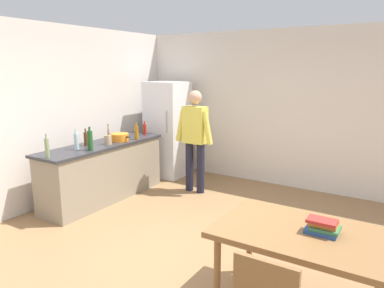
{
  "coord_description": "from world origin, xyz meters",
  "views": [
    {
      "loc": [
        2.06,
        -3.07,
        2.06
      ],
      "look_at": [
        -0.64,
        1.25,
        0.96
      ],
      "focal_mm": 33.44,
      "sensor_mm": 36.0,
      "label": 1
    }
  ],
  "objects_px": {
    "bottle_wine_green": "(90,140)",
    "bottle_beer_brown": "(86,139)",
    "cooking_pot": "(120,137)",
    "refrigerator": "(168,129)",
    "book_stack": "(323,226)",
    "utensil_jar": "(108,139)",
    "bottle_water_clear": "(76,141)",
    "bottle_sauce_red": "(145,129)",
    "dining_table": "(302,240)",
    "bottle_vinegar_tall": "(47,148)",
    "person": "(195,135)",
    "bottle_oil_amber": "(137,132)"
  },
  "relations": [
    {
      "from": "bottle_vinegar_tall",
      "to": "book_stack",
      "type": "distance_m",
      "value": 3.49
    },
    {
      "from": "utensil_jar",
      "to": "bottle_sauce_red",
      "type": "relative_size",
      "value": 1.33
    },
    {
      "from": "cooking_pot",
      "to": "bottle_beer_brown",
      "type": "height_order",
      "value": "bottle_beer_brown"
    },
    {
      "from": "person",
      "to": "utensil_jar",
      "type": "bearing_deg",
      "value": -131.66
    },
    {
      "from": "refrigerator",
      "to": "bottle_beer_brown",
      "type": "height_order",
      "value": "refrigerator"
    },
    {
      "from": "cooking_pot",
      "to": "bottle_beer_brown",
      "type": "relative_size",
      "value": 1.54
    },
    {
      "from": "person",
      "to": "bottle_water_clear",
      "type": "relative_size",
      "value": 5.67
    },
    {
      "from": "person",
      "to": "bottle_oil_amber",
      "type": "relative_size",
      "value": 6.07
    },
    {
      "from": "bottle_beer_brown",
      "to": "utensil_jar",
      "type": "bearing_deg",
      "value": 46.14
    },
    {
      "from": "bottle_beer_brown",
      "to": "bottle_wine_green",
      "type": "height_order",
      "value": "bottle_wine_green"
    },
    {
      "from": "refrigerator",
      "to": "bottle_wine_green",
      "type": "bearing_deg",
      "value": -87.29
    },
    {
      "from": "bottle_sauce_red",
      "to": "bottle_wine_green",
      "type": "bearing_deg",
      "value": -84.81
    },
    {
      "from": "person",
      "to": "bottle_vinegar_tall",
      "type": "xyz_separation_m",
      "value": [
        -0.99,
        -2.08,
        0.06
      ]
    },
    {
      "from": "bottle_water_clear",
      "to": "person",
      "type": "bearing_deg",
      "value": 55.3
    },
    {
      "from": "bottle_beer_brown",
      "to": "book_stack",
      "type": "bearing_deg",
      "value": -12.66
    },
    {
      "from": "bottle_oil_amber",
      "to": "book_stack",
      "type": "xyz_separation_m",
      "value": [
        3.31,
        -1.59,
        -0.21
      ]
    },
    {
      "from": "dining_table",
      "to": "bottle_wine_green",
      "type": "bearing_deg",
      "value": 167.99
    },
    {
      "from": "bottle_beer_brown",
      "to": "book_stack",
      "type": "xyz_separation_m",
      "value": [
        3.65,
        -0.82,
        -0.2
      ]
    },
    {
      "from": "refrigerator",
      "to": "cooking_pot",
      "type": "relative_size",
      "value": 4.5
    },
    {
      "from": "bottle_water_clear",
      "to": "refrigerator",
      "type": "bearing_deg",
      "value": 86.93
    },
    {
      "from": "bottle_vinegar_tall",
      "to": "bottle_oil_amber",
      "type": "bearing_deg",
      "value": 83.78
    },
    {
      "from": "person",
      "to": "bottle_wine_green",
      "type": "xyz_separation_m",
      "value": [
        -0.85,
        -1.46,
        0.07
      ]
    },
    {
      "from": "cooking_pot",
      "to": "book_stack",
      "type": "height_order",
      "value": "cooking_pot"
    },
    {
      "from": "bottle_water_clear",
      "to": "bottle_beer_brown",
      "type": "bearing_deg",
      "value": 109.67
    },
    {
      "from": "utensil_jar",
      "to": "book_stack",
      "type": "height_order",
      "value": "utensil_jar"
    },
    {
      "from": "bottle_beer_brown",
      "to": "bottle_sauce_red",
      "type": "relative_size",
      "value": 1.08
    },
    {
      "from": "utensil_jar",
      "to": "bottle_vinegar_tall",
      "type": "bearing_deg",
      "value": -93.14
    },
    {
      "from": "bottle_vinegar_tall",
      "to": "bottle_oil_amber",
      "type": "distance_m",
      "value": 1.58
    },
    {
      "from": "bottle_sauce_red",
      "to": "book_stack",
      "type": "distance_m",
      "value": 4.01
    },
    {
      "from": "dining_table",
      "to": "bottle_water_clear",
      "type": "distance_m",
      "value": 3.48
    },
    {
      "from": "dining_table",
      "to": "bottle_sauce_red",
      "type": "relative_size",
      "value": 5.83
    },
    {
      "from": "bottle_beer_brown",
      "to": "bottle_water_clear",
      "type": "height_order",
      "value": "bottle_water_clear"
    },
    {
      "from": "dining_table",
      "to": "bottle_oil_amber",
      "type": "bearing_deg",
      "value": 152.61
    },
    {
      "from": "book_stack",
      "to": "utensil_jar",
      "type": "bearing_deg",
      "value": 162.89
    },
    {
      "from": "dining_table",
      "to": "bottle_water_clear",
      "type": "xyz_separation_m",
      "value": [
        -3.41,
        0.61,
        0.35
      ]
    },
    {
      "from": "person",
      "to": "bottle_vinegar_tall",
      "type": "bearing_deg",
      "value": -115.38
    },
    {
      "from": "bottle_water_clear",
      "to": "bottle_sauce_red",
      "type": "bearing_deg",
      "value": 86.69
    },
    {
      "from": "bottle_wine_green",
      "to": "bottle_beer_brown",
      "type": "bearing_deg",
      "value": 147.91
    },
    {
      "from": "refrigerator",
      "to": "book_stack",
      "type": "xyz_separation_m",
      "value": [
        3.44,
        -2.65,
        -0.09
      ]
    },
    {
      "from": "bottle_wine_green",
      "to": "bottle_oil_amber",
      "type": "distance_m",
      "value": 0.96
    },
    {
      "from": "dining_table",
      "to": "bottle_vinegar_tall",
      "type": "bearing_deg",
      "value": 178.8
    },
    {
      "from": "dining_table",
      "to": "utensil_jar",
      "type": "height_order",
      "value": "utensil_jar"
    },
    {
      "from": "utensil_jar",
      "to": "bottle_beer_brown",
      "type": "relative_size",
      "value": 1.23
    },
    {
      "from": "bottle_oil_amber",
      "to": "refrigerator",
      "type": "bearing_deg",
      "value": 97.3
    },
    {
      "from": "dining_table",
      "to": "bottle_vinegar_tall",
      "type": "distance_m",
      "value": 3.36
    },
    {
      "from": "bottle_water_clear",
      "to": "dining_table",
      "type": "bearing_deg",
      "value": -10.19
    },
    {
      "from": "bottle_wine_green",
      "to": "utensil_jar",
      "type": "bearing_deg",
      "value": 99.95
    },
    {
      "from": "utensil_jar",
      "to": "cooking_pot",
      "type": "bearing_deg",
      "value": 95.45
    },
    {
      "from": "bottle_vinegar_tall",
      "to": "book_stack",
      "type": "xyz_separation_m",
      "value": [
        3.48,
        -0.02,
        -0.23
      ]
    },
    {
      "from": "dining_table",
      "to": "bottle_wine_green",
      "type": "relative_size",
      "value": 4.12
    }
  ]
}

